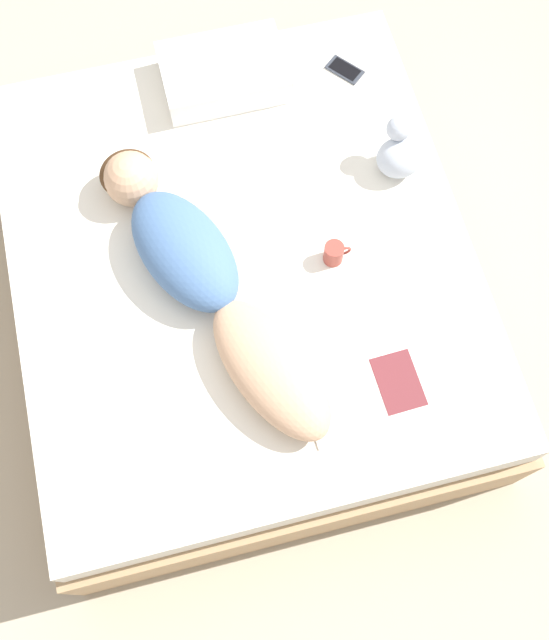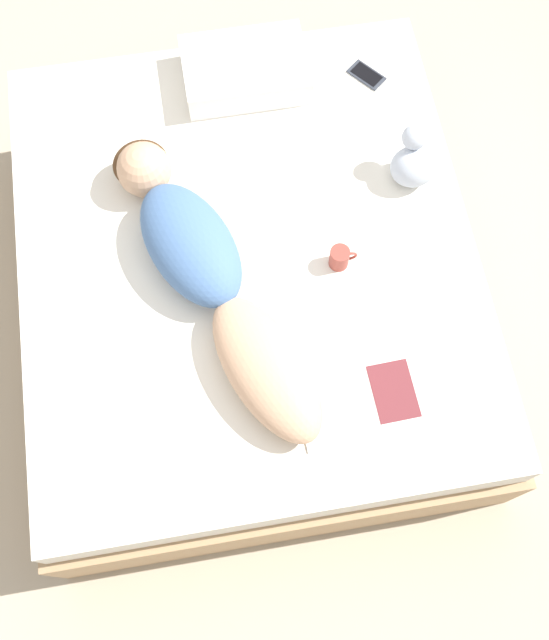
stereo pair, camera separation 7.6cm
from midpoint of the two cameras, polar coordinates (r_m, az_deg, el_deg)
name	(u,v)px [view 2 (the right image)]	position (r m, az deg, el deg)	size (l,w,h in m)	color
ground_plane	(251,308)	(3.36, -1.13, 0.91)	(12.00, 12.00, 0.00)	#B7A88E
bed	(249,282)	(3.10, -1.23, 2.87)	(1.78, 2.04, 0.58)	tan
person	(207,271)	(2.70, -4.38, 3.71)	(0.71, 1.33, 0.21)	tan
open_magazine	(363,398)	(2.65, 7.61, -5.91)	(0.47, 0.32, 0.01)	silver
coffee_mug	(340,257)	(2.79, 5.78, 4.74)	(0.11, 0.07, 0.09)	#993D33
cell_phone	(366,75)	(3.30, 7.71, 17.99)	(0.16, 0.17, 0.01)	#333842
plush_toy	(413,162)	(2.98, 11.27, 11.69)	(0.18, 0.19, 0.23)	#B2BCCC
pillow	(245,70)	(3.22, -1.54, 18.48)	(0.50, 0.34, 0.12)	white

